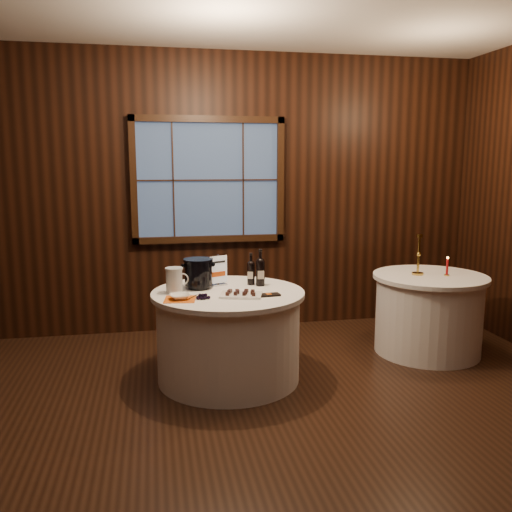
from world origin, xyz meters
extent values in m
plane|color=black|center=(0.00, 0.00, 0.00)|extent=(6.00, 6.00, 0.00)
cube|color=black|center=(0.00, 2.50, 1.50)|extent=(6.00, 0.02, 3.00)
cube|color=#364B71|center=(0.00, 2.47, 1.65)|extent=(1.50, 0.01, 1.20)
cylinder|color=white|center=(0.00, 1.00, 0.36)|extent=(1.20, 1.20, 0.73)
cylinder|color=white|center=(0.00, 1.00, 0.75)|extent=(1.28, 1.28, 0.04)
cylinder|color=white|center=(2.00, 1.30, 0.36)|extent=(1.00, 1.00, 0.73)
cylinder|color=white|center=(2.00, 1.30, 0.75)|extent=(1.08, 1.08, 0.04)
cube|color=#B2B3B9|center=(-0.06, 1.24, 0.78)|extent=(0.16, 0.13, 0.01)
cube|color=#B2B3B9|center=(-0.06, 1.24, 0.91)|extent=(0.02, 0.02, 0.26)
cube|color=white|center=(-0.06, 1.23, 0.91)|extent=(0.16, 0.07, 0.24)
cylinder|color=black|center=(0.23, 1.21, 0.86)|extent=(0.07, 0.07, 0.18)
sphere|color=black|center=(0.23, 1.21, 0.95)|extent=(0.07, 0.07, 0.07)
cylinder|color=black|center=(0.23, 1.21, 1.00)|extent=(0.03, 0.03, 0.08)
cylinder|color=black|center=(0.23, 1.21, 1.04)|extent=(0.03, 0.03, 0.02)
cube|color=beige|center=(0.23, 1.18, 0.86)|extent=(0.05, 0.02, 0.06)
cylinder|color=black|center=(0.31, 1.16, 0.87)|extent=(0.08, 0.08, 0.21)
sphere|color=black|center=(0.31, 1.16, 0.98)|extent=(0.08, 0.08, 0.08)
cylinder|color=black|center=(0.31, 1.16, 1.03)|extent=(0.03, 0.03, 0.09)
cylinder|color=black|center=(0.31, 1.16, 1.08)|extent=(0.03, 0.03, 0.02)
cube|color=beige|center=(0.31, 1.12, 0.87)|extent=(0.06, 0.01, 0.07)
cylinder|color=black|center=(-0.23, 1.15, 0.79)|extent=(0.18, 0.18, 0.03)
cylinder|color=black|center=(-0.23, 1.15, 0.90)|extent=(0.24, 0.24, 0.20)
cylinder|color=black|center=(-0.23, 1.15, 1.02)|extent=(0.25, 0.25, 0.02)
cube|color=white|center=(0.08, 0.81, 0.78)|extent=(0.38, 0.30, 0.02)
cube|color=black|center=(0.30, 0.78, 0.78)|extent=(0.19, 0.11, 0.01)
cylinder|color=#362613|center=(-0.31, 0.78, 0.79)|extent=(0.07, 0.02, 0.03)
cylinder|color=silver|center=(-0.44, 1.03, 0.87)|extent=(0.14, 0.14, 0.20)
cylinder|color=silver|center=(-0.44, 1.03, 0.97)|extent=(0.15, 0.15, 0.01)
torus|color=silver|center=(-0.37, 1.03, 0.88)|extent=(0.10, 0.03, 0.10)
cube|color=#DA5B12|center=(-0.41, 0.79, 0.77)|extent=(0.27, 0.27, 0.00)
imported|color=white|center=(-0.41, 0.79, 0.79)|extent=(0.18, 0.18, 0.04)
cylinder|color=gold|center=(1.89, 1.34, 0.78)|extent=(0.11, 0.11, 0.02)
cylinder|color=gold|center=(1.89, 1.34, 0.96)|extent=(0.02, 0.02, 0.34)
cylinder|color=gold|center=(1.89, 1.34, 1.15)|extent=(0.06, 0.06, 0.03)
cylinder|color=gold|center=(2.13, 1.24, 0.78)|extent=(0.05, 0.05, 0.01)
cylinder|color=#AC0D10|center=(2.13, 1.24, 0.86)|extent=(0.02, 0.02, 0.15)
sphere|color=#FFB23F|center=(2.13, 1.24, 0.94)|extent=(0.02, 0.02, 0.02)
camera|label=1|loc=(-0.60, -3.38, 1.82)|focal=38.00mm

